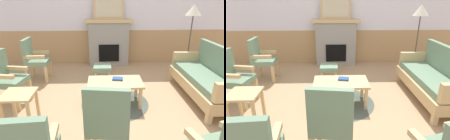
% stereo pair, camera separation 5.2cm
% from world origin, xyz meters
% --- Properties ---
extents(ground_plane, '(14.00, 14.00, 0.00)m').
position_xyz_m(ground_plane, '(0.00, 0.00, 0.00)').
color(ground_plane, tan).
extents(wall_back, '(7.20, 0.14, 2.70)m').
position_xyz_m(wall_back, '(0.00, 2.60, 1.31)').
color(wall_back, white).
rests_on(wall_back, ground_plane).
extents(fireplace, '(1.30, 0.44, 1.28)m').
position_xyz_m(fireplace, '(0.00, 2.35, 0.65)').
color(fireplace, gray).
rests_on(fireplace, ground_plane).
extents(framed_picture, '(0.80, 0.04, 0.56)m').
position_xyz_m(framed_picture, '(0.00, 2.35, 1.56)').
color(framed_picture, tan).
rests_on(framed_picture, fireplace).
extents(couch, '(0.70, 1.80, 0.98)m').
position_xyz_m(couch, '(1.78, 0.24, 0.40)').
color(couch, tan).
rests_on(couch, ground_plane).
extents(coffee_table, '(0.96, 0.56, 0.44)m').
position_xyz_m(coffee_table, '(0.04, 0.08, 0.39)').
color(coffee_table, tan).
rests_on(coffee_table, ground_plane).
extents(round_rug, '(1.22, 1.22, 0.01)m').
position_xyz_m(round_rug, '(0.04, 0.08, 0.00)').
color(round_rug, '#4C564C').
rests_on(round_rug, ground_plane).
extents(book_on_table, '(0.21, 0.17, 0.03)m').
position_xyz_m(book_on_table, '(0.09, 0.15, 0.46)').
color(book_on_table, navy).
rests_on(book_on_table, coffee_table).
extents(footstool, '(0.40, 0.40, 0.36)m').
position_xyz_m(footstool, '(-0.18, 1.17, 0.28)').
color(footstool, tan).
rests_on(footstool, ground_plane).
extents(armchair_near_fireplace, '(0.55, 0.55, 0.98)m').
position_xyz_m(armchair_near_fireplace, '(-1.86, 0.16, 0.54)').
color(armchair_near_fireplace, tan).
rests_on(armchair_near_fireplace, ground_plane).
extents(armchair_by_window_left, '(0.49, 0.49, 0.98)m').
position_xyz_m(armchair_by_window_left, '(-1.73, 1.25, 0.54)').
color(armchair_by_window_left, tan).
rests_on(armchair_by_window_left, ground_plane).
extents(armchair_front_left, '(0.54, 0.54, 0.98)m').
position_xyz_m(armchair_front_left, '(-0.12, -1.20, 0.54)').
color(armchair_front_left, tan).
rests_on(armchair_front_left, ground_plane).
extents(side_table, '(0.44, 0.44, 0.55)m').
position_xyz_m(side_table, '(-1.37, -0.54, 0.43)').
color(side_table, tan).
rests_on(side_table, ground_plane).
extents(floor_lamp_by_couch, '(0.36, 0.36, 1.68)m').
position_xyz_m(floor_lamp_by_couch, '(1.97, 1.56, 1.45)').
color(floor_lamp_by_couch, '#332D28').
rests_on(floor_lamp_by_couch, ground_plane).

